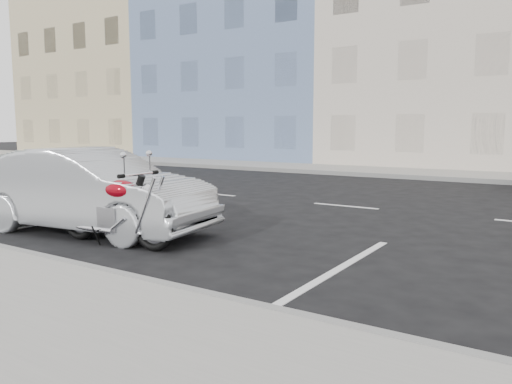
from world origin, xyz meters
TOP-DOWN VIEW (x-y plane):
  - ground at (0.00, 0.00)m, footprint 120.00×120.00m
  - sidewalk_far at (-5.00, 8.70)m, footprint 80.00×3.40m
  - curb_far at (-5.00, 7.00)m, footprint 80.00×0.12m
  - bldg_far_west at (-26.00, 16.30)m, footprint 12.00×12.00m
  - bldg_blue at (-14.00, 16.30)m, footprint 12.00×12.00m
  - bldg_cream at (-2.00, 16.30)m, footprint 12.00×12.00m
  - motorcycle at (-2.68, -5.60)m, footprint 2.33×0.77m
  - sedan_silver at (-4.62, -5.17)m, footprint 4.66×2.17m

SIDE VIEW (x-z plane):
  - ground at x=0.00m, z-range 0.00..0.00m
  - sidewalk_far at x=-5.00m, z-range 0.00..0.15m
  - curb_far at x=-5.00m, z-range 0.00..0.16m
  - motorcycle at x=-2.68m, z-range -0.05..1.11m
  - sedan_silver at x=-4.62m, z-range 0.00..1.48m
  - bldg_cream at x=-2.00m, z-range 0.00..11.50m
  - bldg_far_west at x=-26.00m, z-range 0.00..12.00m
  - bldg_blue at x=-14.00m, z-range 0.00..13.00m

